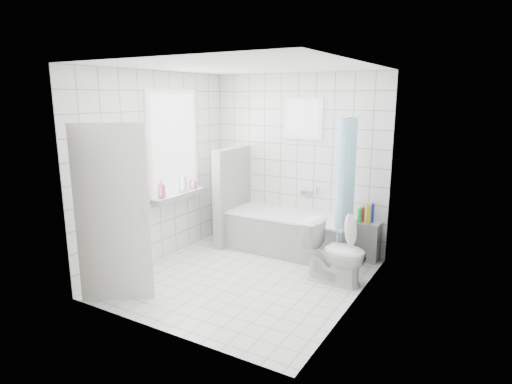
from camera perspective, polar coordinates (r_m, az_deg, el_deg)
The scene contains 19 objects.
ground at distance 5.58m, azimuth -1.44°, elevation -11.32°, with size 3.00×3.00×0.00m, color white.
ceiling at distance 5.11m, azimuth -1.60°, elevation 16.37°, with size 3.00×3.00×0.00m, color white.
wall_back at distance 6.50m, azimuth 5.48°, elevation 4.03°, with size 2.80×0.02×2.60m, color white.
wall_front at distance 4.03m, azimuth -12.82°, elevation -1.58°, with size 2.80×0.02×2.60m, color white.
wall_left at distance 6.04m, azimuth -12.91°, elevation 3.11°, with size 0.02×3.00×2.60m, color white.
wall_right at distance 4.63m, azimuth 13.40°, elevation 0.22°, with size 0.02×3.00×2.60m, color white.
window_left at distance 6.19m, azimuth -10.84°, elevation 6.23°, with size 0.01×0.90×1.40m, color white.
window_back at distance 6.35m, azimuth 6.26°, elevation 9.71°, with size 0.50×0.01×0.50m, color white.
window_sill at distance 6.28m, azimuth -10.25°, elevation -0.50°, with size 0.18×1.02×0.08m, color white.
door at distance 4.93m, azimuth -18.54°, elevation -2.92°, with size 0.04×0.80×2.00m, color silver.
bathtub at distance 6.36m, azimuth 4.60°, elevation -5.49°, with size 1.84×0.77×0.58m.
partition_wall at distance 6.66m, azimuth -3.17°, elevation -0.53°, with size 0.15×0.85×1.50m, color white.
tiled_ledge at distance 6.25m, azimuth 14.29°, elevation -6.35°, with size 0.40×0.24×0.55m, color white.
toilet at distance 5.40m, azimuth 10.53°, elevation -7.89°, with size 0.44×0.77×0.79m, color white.
curtain_rod at distance 5.71m, azimuth 12.69°, elevation 9.66°, with size 0.02×0.02×0.80m, color silver.
shower_curtain at distance 5.70m, azimuth 11.86°, elevation 0.56°, with size 0.14×0.48×1.78m, color #53C5F4, non-canonical shape.
tub_faucet at distance 6.47m, azimuth 6.77°, elevation -0.10°, with size 0.18×0.06×0.06m, color silver.
sill_bottles at distance 6.24m, azimuth -10.25°, elevation 1.14°, with size 0.17×0.79×0.33m.
ledge_bottles at distance 6.10m, azimuth 14.49°, elevation -2.91°, with size 0.20×0.20×0.28m.
Camera 1 is at (2.69, -4.34, 2.27)m, focal length 30.00 mm.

